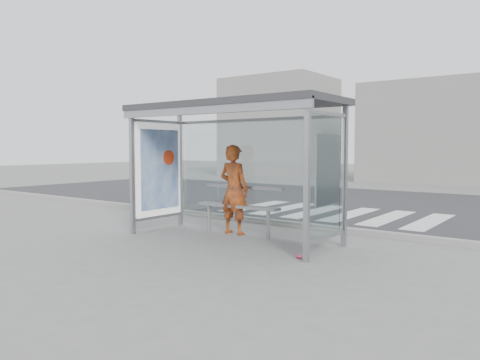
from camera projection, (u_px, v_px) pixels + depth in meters
name	position (u px, v px, depth m)	size (l,w,h in m)	color
ground	(231.00, 240.00, 8.98)	(80.00, 80.00, 0.00)	slate
road	(367.00, 204.00, 14.60)	(30.00, 10.00, 0.01)	#2D2D30
curb	(284.00, 223.00, 10.54)	(30.00, 0.18, 0.12)	gray
crosswalk	(333.00, 213.00, 12.59)	(5.55, 3.00, 0.00)	silver
bus_shelter	(218.00, 136.00, 9.11)	(4.25, 1.65, 2.62)	gray
building_left	(279.00, 128.00, 29.14)	(6.00, 5.00, 6.00)	gray
building_center	(451.00, 133.00, 23.26)	(8.00, 5.00, 5.00)	gray
person	(234.00, 190.00, 9.51)	(0.67, 0.44, 1.82)	#D56214
bench	(238.00, 206.00, 9.46)	(1.92, 0.33, 0.99)	gray
soda_can	(300.00, 257.00, 7.46)	(0.06, 0.06, 0.11)	#E4436B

